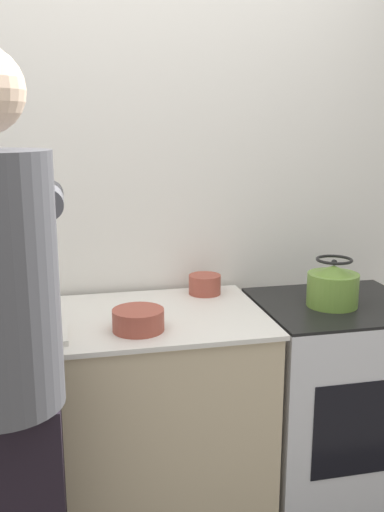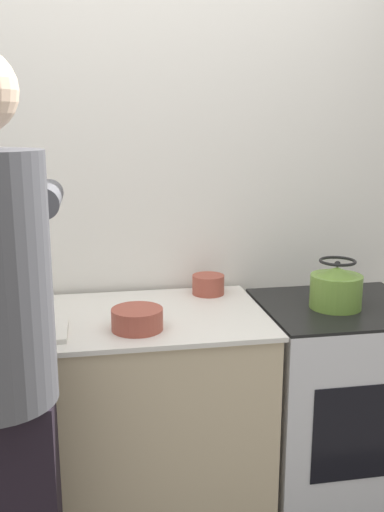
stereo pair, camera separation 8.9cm
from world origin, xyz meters
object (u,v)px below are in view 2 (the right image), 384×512
at_px(cutting_board, 20,333).
at_px(bowl_prep, 137,319).
at_px(oven, 336,404).
at_px(kettle, 336,288).
at_px(knife, 11,328).

distance_m(cutting_board, bowl_prep, 0.41).
xyz_separation_m(oven, bowl_prep, (-0.85, -0.13, 0.48)).
xyz_separation_m(cutting_board, kettle, (1.22, 0.10, 0.08)).
bearing_deg(bowl_prep, knife, 175.66).
height_order(knife, kettle, kettle).
distance_m(knife, kettle, 1.26).
xyz_separation_m(knife, kettle, (1.25, 0.07, 0.06)).
distance_m(kettle, bowl_prep, 0.82).
relative_size(knife, kettle, 1.23).
bearing_deg(oven, knife, -175.58).
xyz_separation_m(kettle, bowl_prep, (-0.81, -0.11, -0.05)).
distance_m(knife, bowl_prep, 0.45).
bearing_deg(oven, bowl_prep, -171.06).
bearing_deg(knife, oven, 20.18).
height_order(oven, knife, knife).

